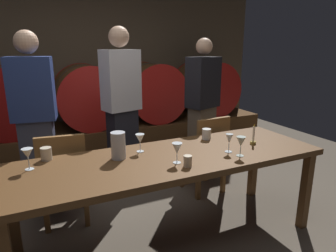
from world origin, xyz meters
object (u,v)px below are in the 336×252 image
Objects in this scene: wine_barrel_left at (8,101)px; wine_glass_far_right at (241,142)px; cup_center at (188,161)px; wine_barrel_center at (87,96)px; wine_glass_far_left at (28,154)px; wine_glass_center at (177,149)px; wine_barrel_right at (151,92)px; chair_left at (64,175)px; chair_right at (207,151)px; cup_right at (206,134)px; dining_table at (170,165)px; guest_center at (122,109)px; cup_left at (46,154)px; pitcher at (118,146)px; guest_left at (36,124)px; wine_glass_left at (140,139)px; wine_glass_right at (229,139)px; guest_right at (202,109)px; candle_center at (253,139)px; wine_barrel_far_right at (205,88)px.

wine_glass_far_right is (1.71, -2.47, -0.05)m from wine_barrel_left.
cup_center is at bearing -179.05° from wine_glass_far_right.
wine_barrel_center is (0.98, 0.00, 0.00)m from wine_barrel_left.
wine_glass_far_left and wine_glass_center have the same top height.
wine_barrel_right is 2.59m from cup_center.
cup_center is (0.78, -0.87, 0.31)m from chair_left.
cup_right is (-0.24, -0.35, 0.32)m from chair_right.
guest_center is at bearing 92.73° from dining_table.
wine_barrel_right is 2.52m from cup_left.
wine_barrel_left reaches higher than cup_center.
pitcher is 0.55m from cup_left.
wine_barrel_left is at bearing 116.47° from wine_glass_center.
pitcher reaches higher than cup_left.
chair_left is 0.51× the size of guest_left.
chair_left is 1.57m from wine_glass_far_right.
pitcher is 1.32× the size of wine_glass_far_right.
wine_barrel_right is at bearing 82.71° from cup_right.
wine_glass_far_left is (0.20, -2.06, -0.05)m from wine_barrel_left.
wine_glass_center is at bearing -64.89° from wine_glass_left.
pitcher is at bearing -68.68° from wine_barrel_left.
wine_glass_far_right is at bearing -24.74° from dining_table.
wine_glass_right is at bearing 15.12° from cup_center.
cup_right reaches higher than cup_center.
wine_glass_far_left reaches higher than wine_glass_right.
guest_right is 0.85m from cup_right.
cup_center is (-0.48, -0.01, -0.07)m from wine_glass_far_right.
pitcher is at bearing -160.55° from wine_glass_left.
wine_barrel_right reaches higher than cup_center.
cup_center is at bearing 139.36° from chair_left.
wine_glass_right is (0.85, -0.24, 0.00)m from pitcher.
cup_center is (0.91, -0.57, -0.01)m from cup_left.
wine_barrel_left is at bearing -66.85° from chair_left.
wine_barrel_right is 1.38m from guest_center.
wine_barrel_left is 5.67× the size of wine_glass_center.
candle_center is at bearing -48.89° from wine_barrel_left.
cup_center is (0.02, -0.24, 0.11)m from dining_table.
dining_table is 0.44m from pitcher.
wine_glass_right is 0.38m from cup_right.
guest_center is at bearing -81.45° from wine_barrel_center.
wine_glass_far_right is at bearing 97.65° from guest_center.
dining_table is at bearing 35.84° from chair_right.
wine_barrel_far_right is 3.43m from wine_glass_far_left.
wine_glass_far_right reaches higher than cup_center.
candle_center is 1.24× the size of wine_glass_left.
wine_barrel_right is 1.69m from chair_right.
wine_glass_right is at bearing -15.94° from pitcher.
cup_left is at bearing 5.85° from chair_right.
candle_center is at bearing 14.14° from cup_center.
wine_glass_far_right reaches higher than cup_left.
wine_barrel_far_right reaches higher than wine_glass_far_right.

